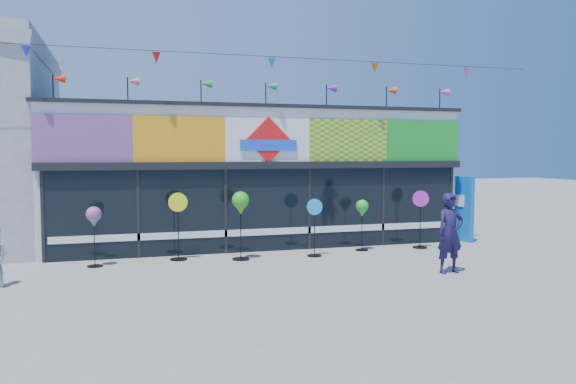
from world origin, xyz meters
name	(u,v)px	position (x,y,z in m)	size (l,w,h in m)	color
ground	(307,277)	(0.00, 0.00, 0.00)	(80.00, 80.00, 0.00)	slate
kite_shop	(248,175)	(0.00, 5.94, 2.05)	(16.00, 5.70, 5.31)	white
blue_sign	(461,208)	(6.25, 3.51, 1.01)	(0.26, 1.02, 2.01)	blue
spinner_0	(94,219)	(-4.55, 2.51, 1.17)	(0.37, 0.37, 1.46)	black
spinner_1	(178,224)	(-2.53, 2.81, 0.91)	(0.49, 0.44, 1.73)	black
spinner_2	(241,205)	(-1.00, 2.38, 1.41)	(0.45, 0.45, 1.76)	black
spinner_3	(315,226)	(0.98, 2.30, 0.81)	(0.43, 0.39, 1.53)	black
spinner_4	(362,210)	(2.55, 2.76, 1.15)	(0.36, 0.36, 1.43)	black
spinner_5	(420,218)	(4.33, 2.65, 0.88)	(0.45, 0.42, 1.66)	black
adult_man	(450,233)	(3.26, -0.53, 0.91)	(0.67, 0.44, 1.83)	#181239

